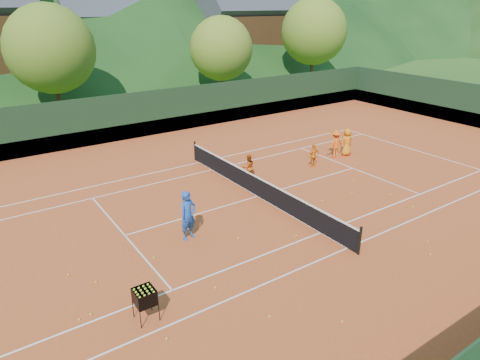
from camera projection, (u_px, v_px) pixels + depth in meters
ground at (258, 197)px, 19.82m from camera, size 400.00×400.00×0.00m
clay_court at (258, 196)px, 19.81m from camera, size 40.00×24.00×0.02m
coach at (188, 215)px, 15.93m from camera, size 0.80×0.63×1.93m
student_a at (248, 167)px, 21.42m from camera, size 0.73×0.61×1.35m
student_b at (314, 156)px, 23.08m from camera, size 0.78×0.35×1.31m
student_c at (347, 142)px, 24.82m from camera, size 0.86×0.64×1.61m
student_d at (335, 144)px, 24.53m from camera, size 1.09×0.70×1.61m
tennis_ball_0 at (238, 238)px, 16.22m from camera, size 0.07×0.07×0.07m
tennis_ball_1 at (352, 193)px, 20.06m from camera, size 0.07×0.07×0.07m
tennis_ball_2 at (79, 320)px, 12.06m from camera, size 0.07×0.07×0.07m
tennis_ball_4 at (322, 201)px, 19.29m from camera, size 0.07×0.07×0.07m
tennis_ball_5 at (68, 275)px, 14.03m from camera, size 0.07×0.07×0.07m
tennis_ball_6 at (167, 339)px, 11.37m from camera, size 0.07×0.07×0.07m
tennis_ball_7 at (342, 321)px, 11.99m from camera, size 0.07×0.07×0.07m
tennis_ball_8 at (391, 195)px, 19.88m from camera, size 0.07×0.07×0.07m
tennis_ball_9 at (269, 317)px, 12.17m from camera, size 0.07×0.07×0.07m
tennis_ball_10 at (91, 314)px, 12.26m from camera, size 0.07×0.07×0.07m
tennis_ball_11 at (353, 181)px, 21.43m from camera, size 0.07×0.07×0.07m
tennis_ball_12 at (215, 288)px, 13.41m from camera, size 0.07×0.07×0.07m
tennis_ball_13 at (296, 236)px, 16.40m from camera, size 0.07×0.07×0.07m
tennis_ball_14 at (282, 198)px, 19.59m from camera, size 0.07×0.07×0.07m
tennis_ball_15 at (413, 207)px, 18.70m from camera, size 0.07×0.07×0.07m
tennis_ball_16 at (430, 254)px, 15.17m from camera, size 0.07×0.07×0.07m
tennis_ball_17 at (427, 242)px, 15.98m from camera, size 0.07×0.07×0.07m
tennis_ball_18 at (96, 282)px, 13.69m from camera, size 0.07×0.07×0.07m
tennis_ball_19 at (154, 258)px, 14.97m from camera, size 0.07×0.07×0.07m
court_lines at (258, 196)px, 19.81m from camera, size 23.83×11.03×0.00m
tennis_net at (258, 186)px, 19.62m from camera, size 0.10×12.07×1.10m
perimeter_fence at (258, 171)px, 19.33m from camera, size 40.40×24.24×3.00m
ball_hopper at (145, 297)px, 11.85m from camera, size 0.57×0.57×1.00m
chalet_mid at (118, 35)px, 46.92m from camera, size 12.65×8.82×11.45m
chalet_right at (243, 30)px, 51.07m from camera, size 11.50×8.82×11.91m
tree_b at (50, 49)px, 30.96m from camera, size 6.40×6.40×8.40m
tree_c at (221, 49)px, 37.75m from camera, size 5.60×5.60×7.35m
tree_d at (314, 32)px, 44.40m from camera, size 6.80×6.80×8.93m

